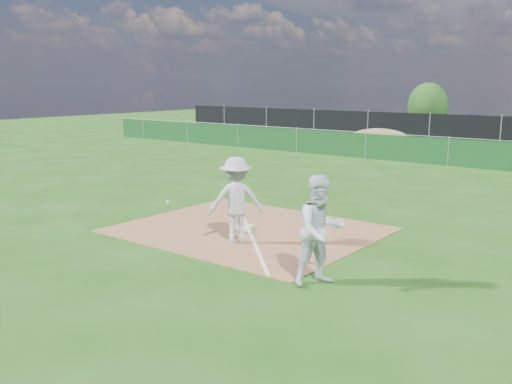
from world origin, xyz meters
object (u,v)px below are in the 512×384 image
first_base (245,227)px  car_left (431,126)px  play_at_first (236,200)px  runner (321,230)px  tree_left (428,105)px  car_mid (474,128)px

first_base → car_left: bearing=101.6°
play_at_first → runner: size_ratio=1.34×
first_base → play_at_first: size_ratio=0.14×
runner → first_base: bearing=87.9°
car_left → tree_left: 6.91m
car_left → tree_left: (-2.72, 6.27, 1.06)m
first_base → car_mid: size_ratio=0.08×
play_at_first → car_mid: 26.84m
play_at_first → runner: runner is taller
runner → tree_left: (-11.59, 34.34, 0.83)m
runner → car_left: size_ratio=0.45×
car_mid → runner: bearing=-160.5°
car_mid → first_base: bearing=-167.2°
first_base → car_left: car_left is taller
first_base → play_at_first: (0.58, -1.01, 0.94)m
play_at_first → tree_left: tree_left is taller
tree_left → car_left: bearing=-66.5°
runner → tree_left: size_ratio=0.57×
first_base → play_at_first: play_at_first is taller
play_at_first → car_mid: bearing=96.5°
play_at_first → car_left: size_ratio=0.60×
play_at_first → tree_left: (-8.63, 33.19, 0.84)m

